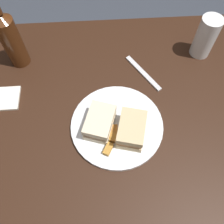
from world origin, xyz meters
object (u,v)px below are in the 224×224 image
(sandwich_half_right, at_px, (132,130))
(fork, at_px, (143,73))
(pint_glass, at_px, (205,39))
(cider_bottle, at_px, (10,38))
(napkin, at_px, (3,99))
(sandwich_half_left, at_px, (100,123))
(plate, at_px, (117,125))

(sandwich_half_right, height_order, fork, sandwich_half_right)
(pint_glass, height_order, fork, pint_glass)
(sandwich_half_right, xyz_separation_m, fork, (-0.07, -0.23, -0.04))
(sandwich_half_right, distance_m, pint_glass, 0.43)
(pint_glass, height_order, cider_bottle, cider_bottle)
(sandwich_half_right, bearing_deg, napkin, -21.08)
(cider_bottle, relative_size, napkin, 2.46)
(sandwich_half_right, bearing_deg, fork, -106.27)
(cider_bottle, xyz_separation_m, fork, (-0.44, 0.09, -0.11))
(sandwich_half_left, relative_size, cider_bottle, 0.47)
(sandwich_half_right, bearing_deg, pint_glass, -132.15)
(pint_glass, distance_m, fork, 0.25)
(pint_glass, relative_size, cider_bottle, 0.56)
(plate, relative_size, sandwich_half_left, 2.26)
(napkin, xyz_separation_m, fork, (-0.48, -0.08, -0.00))
(sandwich_half_left, xyz_separation_m, cider_bottle, (0.28, -0.29, 0.07))
(sandwich_half_left, bearing_deg, napkin, -21.88)
(sandwich_half_left, bearing_deg, plate, -175.55)
(sandwich_half_right, relative_size, cider_bottle, 0.46)
(sandwich_half_left, distance_m, sandwich_half_right, 0.10)
(sandwich_half_left, distance_m, napkin, 0.35)
(plate, relative_size, sandwich_half_right, 2.30)
(napkin, bearing_deg, pint_glass, -166.98)
(pint_glass, relative_size, fork, 0.84)
(fork, bearing_deg, napkin, 66.83)
(plate, relative_size, pint_glass, 1.89)
(cider_bottle, bearing_deg, plate, 138.93)
(plate, bearing_deg, sandwich_half_left, 4.45)
(sandwich_half_left, height_order, napkin, sandwich_half_left)
(sandwich_half_right, bearing_deg, sandwich_half_left, -18.21)
(plate, bearing_deg, fork, -118.24)
(pint_glass, xyz_separation_m, fork, (0.22, 0.09, -0.06))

